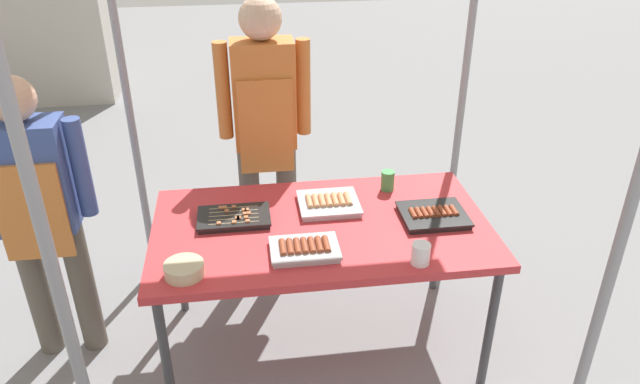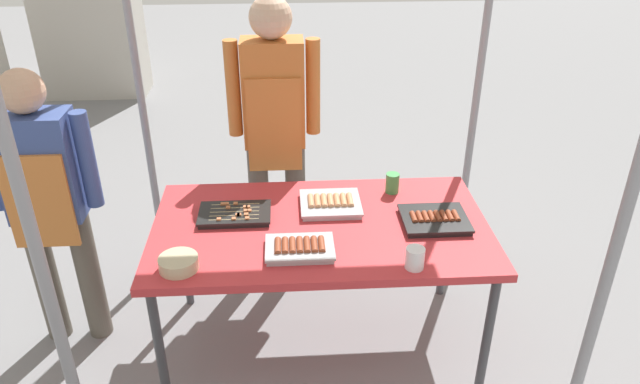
% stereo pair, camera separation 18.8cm
% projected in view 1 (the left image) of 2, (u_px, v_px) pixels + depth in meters
% --- Properties ---
extents(ground_plane, '(18.00, 18.00, 0.00)m').
position_uv_depth(ground_plane, '(321.00, 343.00, 3.21)').
color(ground_plane, slate).
extents(stall_table, '(1.60, 0.90, 0.75)m').
position_uv_depth(stall_table, '(321.00, 234.00, 2.87)').
color(stall_table, '#C63338').
rests_on(stall_table, ground).
extents(tray_grilled_sausages, '(0.30, 0.22, 0.05)m').
position_uv_depth(tray_grilled_sausages, '(305.00, 249.00, 2.63)').
color(tray_grilled_sausages, '#ADADB2').
rests_on(tray_grilled_sausages, stall_table).
extents(tray_meat_skewers, '(0.35, 0.22, 0.04)m').
position_uv_depth(tray_meat_skewers, '(234.00, 218.00, 2.87)').
color(tray_meat_skewers, black).
rests_on(tray_meat_skewers, stall_table).
extents(tray_pork_links, '(0.30, 0.27, 0.05)m').
position_uv_depth(tray_pork_links, '(329.00, 203.00, 2.99)').
color(tray_pork_links, '#ADADB2').
rests_on(tray_pork_links, stall_table).
extents(tray_spring_rolls, '(0.31, 0.27, 0.05)m').
position_uv_depth(tray_spring_rolls, '(433.00, 215.00, 2.89)').
color(tray_spring_rolls, black).
rests_on(tray_spring_rolls, stall_table).
extents(condiment_bowl, '(0.17, 0.17, 0.06)m').
position_uv_depth(condiment_bowl, '(184.00, 269.00, 2.49)').
color(condiment_bowl, '#BFB28C').
rests_on(condiment_bowl, stall_table).
extents(drink_cup_near_edge, '(0.08, 0.08, 0.10)m').
position_uv_depth(drink_cup_near_edge, '(421.00, 254.00, 2.55)').
color(drink_cup_near_edge, white).
rests_on(drink_cup_near_edge, stall_table).
extents(drink_cup_by_wok, '(0.07, 0.07, 0.11)m').
position_uv_depth(drink_cup_by_wok, '(388.00, 181.00, 3.13)').
color(drink_cup_by_wok, '#3F994C').
rests_on(drink_cup_by_wok, stall_table).
extents(vendor_woman, '(0.52, 0.23, 1.67)m').
position_uv_depth(vendor_woman, '(265.00, 120.00, 3.36)').
color(vendor_woman, '#595147').
rests_on(vendor_woman, ground).
extents(customer_nearby, '(0.52, 0.22, 1.49)m').
position_uv_depth(customer_nearby, '(38.00, 204.00, 2.78)').
color(customer_nearby, '#595147').
rests_on(customer_nearby, ground).
extents(neighbor_stall_left, '(1.06, 0.54, 1.82)m').
position_uv_depth(neighbor_stall_left, '(51.00, 13.00, 6.12)').
color(neighbor_stall_left, '#B7B2A8').
rests_on(neighbor_stall_left, ground).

